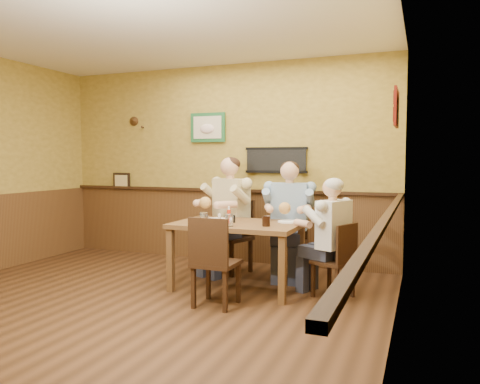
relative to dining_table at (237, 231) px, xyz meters
The scene contains 17 objects.
room 1.57m from the dining_table, 123.00° to the right, with size 5.02×5.03×2.81m.
dining_table is the anchor object (origin of this frame).
chair_back_left 0.78m from the dining_table, 117.79° to the left, with size 0.43×0.43×0.94m, color #321E10, non-canonical shape.
chair_back_right 0.85m from the dining_table, 60.65° to the left, with size 0.42×0.42×0.90m, color #321E10, non-canonical shape.
chair_right_end 1.10m from the dining_table, ahead, with size 0.37×0.37×0.80m, color #321E10, non-canonical shape.
chair_near_side 0.70m from the dining_table, 86.77° to the right, with size 0.42×0.42×0.90m, color #321E10, non-canonical shape.
diner_tan_shirt 0.76m from the dining_table, 117.79° to the left, with size 0.62×0.62×1.34m, color beige, non-canonical shape.
diner_blue_polo 0.83m from the dining_table, 60.65° to the left, with size 0.60×0.60×1.29m, color #7C99BA, non-canonical shape.
diner_white_elder 1.07m from the dining_table, ahead, with size 0.52×0.52×1.14m, color silver, non-canonical shape.
water_glass_left 0.42m from the dining_table, 137.87° to the right, with size 0.09×0.09×0.13m, color white.
water_glass_mid 0.35m from the dining_table, 84.66° to the right, with size 0.09×0.09×0.13m, color white.
cola_tumbler 0.45m from the dining_table, 21.91° to the right, with size 0.08×0.08×0.11m, color black.
hot_sauce_bottle 0.21m from the dining_table, 133.43° to the right, with size 0.04×0.04×0.17m, color red.
salt_shaker 0.26m from the dining_table, behind, with size 0.04×0.04×0.09m, color silver.
pepper_shaker 0.14m from the dining_table, 158.36° to the right, with size 0.03×0.03×0.09m, color black.
plate_far_left 0.36m from the dining_table, 157.22° to the left, with size 0.25×0.25×0.02m, color white.
plate_far_right 0.59m from the dining_table, 24.09° to the left, with size 0.25×0.25×0.02m, color white.
Camera 1 is at (2.72, -3.69, 1.46)m, focal length 35.00 mm.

